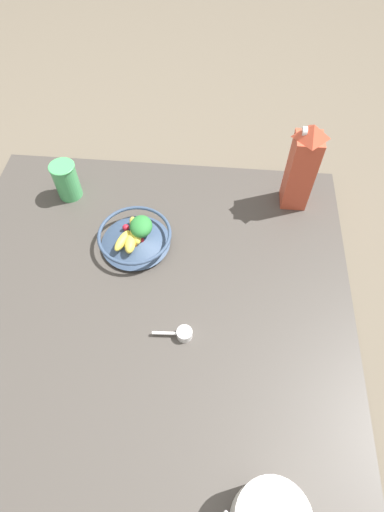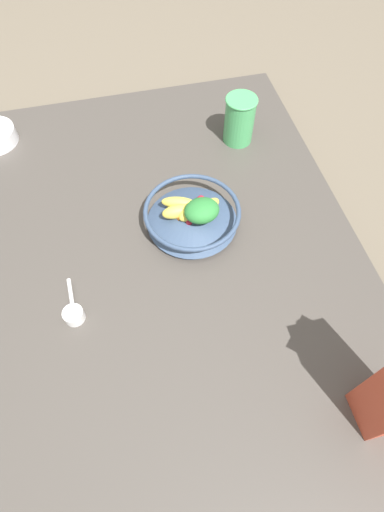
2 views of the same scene
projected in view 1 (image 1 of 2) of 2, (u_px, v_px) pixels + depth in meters
ground_plane at (145, 314)px, 1.06m from camera, size 6.00×6.00×0.00m
countertop at (144, 311)px, 1.05m from camera, size 1.09×1.09×0.03m
fruit_bowl at (135, 237)px, 1.13m from camera, size 0.21×0.21×0.08m
milk_carton at (302, 167)px, 1.13m from camera, size 0.07×0.07×0.29m
drinking_cup at (66, 180)px, 1.21m from camera, size 0.08×0.08×0.12m
measuring_scoop at (183, 334)px, 0.98m from camera, size 0.04×0.10×0.02m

